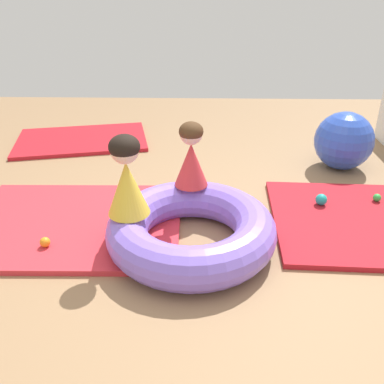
{
  "coord_description": "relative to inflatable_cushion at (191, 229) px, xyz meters",
  "views": [
    {
      "loc": [
        -0.05,
        -2.28,
        1.63
      ],
      "look_at": [
        -0.12,
        0.26,
        0.32
      ],
      "focal_mm": 38.76,
      "sensor_mm": 36.0,
      "label": 1
    }
  ],
  "objects": [
    {
      "name": "ground_plane",
      "position": [
        0.12,
        -0.06,
        -0.14
      ],
      "size": [
        8.0,
        8.0,
        0.0
      ],
      "primitive_type": "plane",
      "color": "#93704C"
    },
    {
      "name": "child_in_red",
      "position": [
        -0.01,
        0.4,
        0.37
      ],
      "size": [
        0.24,
        0.24,
        0.48
      ],
      "rotation": [
        0.0,
        0.0,
        1.57
      ],
      "color": "red",
      "rests_on": "inflatable_cushion"
    },
    {
      "name": "gym_mat_far_left",
      "position": [
        -0.87,
        0.25,
        -0.12
      ],
      "size": [
        1.58,
        1.21,
        0.04
      ],
      "primitive_type": "cube",
      "rotation": [
        0.0,
        0.0,
        0.02
      ],
      "color": "red",
      "rests_on": "ground"
    },
    {
      "name": "play_ball_teal",
      "position": [
        1.01,
        0.54,
        -0.05
      ],
      "size": [
        0.09,
        0.09,
        0.09
      ],
      "primitive_type": "sphere",
      "color": "teal",
      "rests_on": "gym_mat_near_left"
    },
    {
      "name": "exercise_ball_large",
      "position": [
        1.4,
        1.37,
        0.13
      ],
      "size": [
        0.54,
        0.54,
        0.54
      ],
      "primitive_type": "sphere",
      "color": "blue",
      "rests_on": "ground"
    },
    {
      "name": "play_ball_orange",
      "position": [
        -0.97,
        -0.08,
        -0.06
      ],
      "size": [
        0.07,
        0.07,
        0.07
      ],
      "primitive_type": "sphere",
      "color": "orange",
      "rests_on": "gym_mat_far_left"
    },
    {
      "name": "child_in_yellow",
      "position": [
        -0.4,
        -0.02,
        0.4
      ],
      "size": [
        0.38,
        0.38,
        0.53
      ],
      "rotation": [
        0.0,
        0.0,
        3.91
      ],
      "color": "yellow",
      "rests_on": "inflatable_cushion"
    },
    {
      "name": "play_ball_green",
      "position": [
        1.47,
        0.61,
        -0.07
      ],
      "size": [
        0.06,
        0.06,
        0.06
      ],
      "primitive_type": "sphere",
      "color": "green",
      "rests_on": "gym_mat_near_left"
    },
    {
      "name": "inflatable_cushion",
      "position": [
        0.0,
        0.0,
        0.0
      ],
      "size": [
        1.13,
        1.13,
        0.28
      ],
      "primitive_type": "torus",
      "color": "#8466E0",
      "rests_on": "ground"
    },
    {
      "name": "gym_mat_front",
      "position": [
        -1.28,
        2.02,
        -0.12
      ],
      "size": [
        1.56,
        1.18,
        0.04
      ],
      "primitive_type": "cube",
      "rotation": [
        0.0,
        0.0,
        0.21
      ],
      "color": "#B21923",
      "rests_on": "ground"
    }
  ]
}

